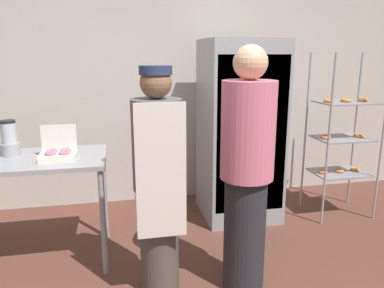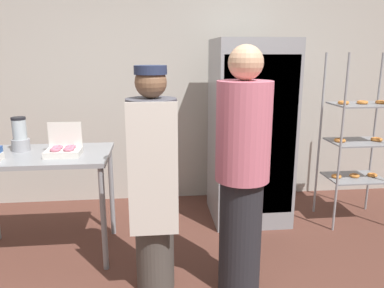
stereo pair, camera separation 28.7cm
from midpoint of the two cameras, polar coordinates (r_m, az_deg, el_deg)
name	(u,v)px [view 1 (the left image)]	position (r m, az deg, el deg)	size (l,w,h in m)	color
back_wall	(155,84)	(4.32, -7.52, 9.09)	(6.40, 0.12, 2.71)	#B7B2A8
refrigerator	(240,131)	(3.85, 5.17, 1.98)	(0.75, 0.76, 1.83)	gray
baking_rack	(342,137)	(4.13, 20.12, 0.95)	(0.62, 0.47, 1.70)	#93969B
prep_counter	(33,170)	(3.26, -25.50, -3.70)	(1.14, 0.69, 0.89)	gray
donut_box	(58,153)	(3.11, -22.23, -1.35)	(0.27, 0.21, 0.25)	silver
blender_pitcher	(10,140)	(3.36, -28.30, 0.51)	(0.14, 0.14, 0.28)	#99999E
person_baker	(158,180)	(2.60, -8.37, -5.56)	(0.34, 0.36, 1.61)	#47423D
person_customer	(247,171)	(2.60, 5.20, -4.24)	(0.37, 0.37, 1.74)	#232328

